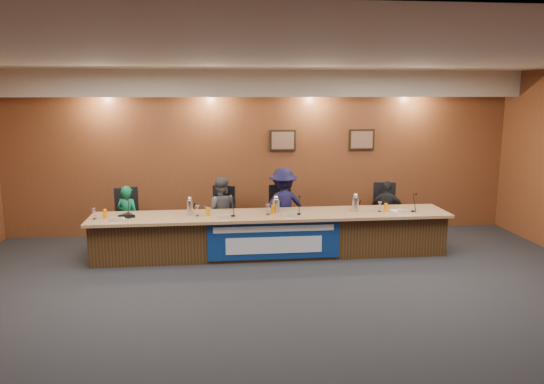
{
  "coord_description": "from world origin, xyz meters",
  "views": [
    {
      "loc": [
        -0.97,
        -6.41,
        2.8
      ],
      "look_at": [
        0.04,
        2.67,
        1.06
      ],
      "focal_mm": 35.0,
      "sensor_mm": 36.0,
      "label": 1
    }
  ],
  "objects_px": {
    "panelist_d": "(387,211)",
    "office_chair_a": "(129,222)",
    "banner": "(274,240)",
    "panelist_c": "(283,207)",
    "dais_body": "(271,235)",
    "carafe_right": "(355,204)",
    "carafe_mid": "(276,206)",
    "office_chair_b": "(221,219)",
    "panelist_b": "(220,212)",
    "panelist_a": "(128,218)",
    "carafe_left": "(190,207)",
    "office_chair_d": "(385,215)",
    "speakerphone": "(127,215)",
    "office_chair_c": "(282,218)"
  },
  "relations": [
    {
      "from": "panelist_c",
      "to": "carafe_mid",
      "type": "xyz_separation_m",
      "value": [
        -0.2,
        -0.58,
        0.15
      ]
    },
    {
      "from": "panelist_d",
      "to": "office_chair_b",
      "type": "height_order",
      "value": "panelist_d"
    },
    {
      "from": "dais_body",
      "to": "panelist_a",
      "type": "distance_m",
      "value": 2.6
    },
    {
      "from": "carafe_left",
      "to": "speakerphone",
      "type": "xyz_separation_m",
      "value": [
        -1.03,
        -0.04,
        -0.1
      ]
    },
    {
      "from": "panelist_c",
      "to": "office_chair_a",
      "type": "height_order",
      "value": "panelist_c"
    },
    {
      "from": "panelist_b",
      "to": "carafe_right",
      "type": "bearing_deg",
      "value": 169.4
    },
    {
      "from": "banner",
      "to": "carafe_mid",
      "type": "xyz_separation_m",
      "value": [
        0.09,
        0.47,
        0.48
      ]
    },
    {
      "from": "office_chair_b",
      "to": "office_chair_c",
      "type": "distance_m",
      "value": 1.15
    },
    {
      "from": "banner",
      "to": "office_chair_b",
      "type": "height_order",
      "value": "banner"
    },
    {
      "from": "banner",
      "to": "panelist_d",
      "type": "bearing_deg",
      "value": 24.95
    },
    {
      "from": "speakerphone",
      "to": "office_chair_d",
      "type": "bearing_deg",
      "value": 9.3
    },
    {
      "from": "carafe_left",
      "to": "carafe_right",
      "type": "height_order",
      "value": "same"
    },
    {
      "from": "banner",
      "to": "panelist_c",
      "type": "xyz_separation_m",
      "value": [
        0.29,
        1.05,
        0.34
      ]
    },
    {
      "from": "panelist_b",
      "to": "carafe_mid",
      "type": "xyz_separation_m",
      "value": [
        0.95,
        -0.58,
        0.21
      ]
    },
    {
      "from": "office_chair_b",
      "to": "office_chair_d",
      "type": "bearing_deg",
      "value": 20.05
    },
    {
      "from": "panelist_a",
      "to": "office_chair_b",
      "type": "height_order",
      "value": "panelist_a"
    },
    {
      "from": "dais_body",
      "to": "carafe_right",
      "type": "bearing_deg",
      "value": -1.59
    },
    {
      "from": "panelist_a",
      "to": "panelist_d",
      "type": "distance_m",
      "value": 4.78
    },
    {
      "from": "office_chair_a",
      "to": "office_chair_d",
      "type": "relative_size",
      "value": 1.0
    },
    {
      "from": "banner",
      "to": "speakerphone",
      "type": "height_order",
      "value": "speakerphone"
    },
    {
      "from": "carafe_left",
      "to": "banner",
      "type": "bearing_deg",
      "value": -17.08
    },
    {
      "from": "panelist_c",
      "to": "speakerphone",
      "type": "height_order",
      "value": "panelist_c"
    },
    {
      "from": "dais_body",
      "to": "speakerphone",
      "type": "height_order",
      "value": "speakerphone"
    },
    {
      "from": "dais_body",
      "to": "office_chair_d",
      "type": "bearing_deg",
      "value": 18.07
    },
    {
      "from": "dais_body",
      "to": "carafe_mid",
      "type": "xyz_separation_m",
      "value": [
        0.09,
        0.06,
        0.51
      ]
    },
    {
      "from": "office_chair_c",
      "to": "office_chair_d",
      "type": "distance_m",
      "value": 1.98
    },
    {
      "from": "carafe_right",
      "to": "dais_body",
      "type": "bearing_deg",
      "value": 178.41
    },
    {
      "from": "office_chair_c",
      "to": "carafe_mid",
      "type": "relative_size",
      "value": 2.14
    },
    {
      "from": "panelist_a",
      "to": "office_chair_a",
      "type": "xyz_separation_m",
      "value": [
        0.0,
        0.1,
        -0.1
      ]
    },
    {
      "from": "panelist_b",
      "to": "office_chair_b",
      "type": "xyz_separation_m",
      "value": [
        0.0,
        0.1,
        -0.17
      ]
    },
    {
      "from": "panelist_a",
      "to": "office_chair_d",
      "type": "relative_size",
      "value": 2.42
    },
    {
      "from": "carafe_right",
      "to": "carafe_mid",
      "type": "bearing_deg",
      "value": 175.98
    },
    {
      "from": "panelist_d",
      "to": "banner",
      "type": "bearing_deg",
      "value": 45.34
    },
    {
      "from": "dais_body",
      "to": "carafe_left",
      "type": "bearing_deg",
      "value": 179.62
    },
    {
      "from": "dais_body",
      "to": "banner",
      "type": "bearing_deg",
      "value": -90.0
    },
    {
      "from": "carafe_mid",
      "to": "banner",
      "type": "bearing_deg",
      "value": -100.33
    },
    {
      "from": "panelist_a",
      "to": "carafe_left",
      "type": "xyz_separation_m",
      "value": [
        1.13,
        -0.63,
        0.3
      ]
    },
    {
      "from": "panelist_c",
      "to": "office_chair_c",
      "type": "height_order",
      "value": "panelist_c"
    },
    {
      "from": "office_chair_c",
      "to": "carafe_mid",
      "type": "distance_m",
      "value": 0.81
    },
    {
      "from": "panelist_b",
      "to": "panelist_c",
      "type": "relative_size",
      "value": 0.9
    },
    {
      "from": "carafe_left",
      "to": "panelist_d",
      "type": "bearing_deg",
      "value": 9.8
    },
    {
      "from": "office_chair_a",
      "to": "panelist_c",
      "type": "bearing_deg",
      "value": -18.68
    },
    {
      "from": "panelist_d",
      "to": "carafe_left",
      "type": "xyz_separation_m",
      "value": [
        -3.65,
        -0.63,
        0.3
      ]
    },
    {
      "from": "panelist_d",
      "to": "office_chair_c",
      "type": "bearing_deg",
      "value": 17.49
    },
    {
      "from": "office_chair_a",
      "to": "panelist_b",
      "type": "bearing_deg",
      "value": -20.11
    },
    {
      "from": "panelist_d",
      "to": "office_chair_a",
      "type": "bearing_deg",
      "value": 19.19
    },
    {
      "from": "office_chair_b",
      "to": "office_chair_d",
      "type": "distance_m",
      "value": 3.13
    },
    {
      "from": "office_chair_d",
      "to": "carafe_left",
      "type": "xyz_separation_m",
      "value": [
        -3.65,
        -0.73,
        0.4
      ]
    },
    {
      "from": "panelist_a",
      "to": "carafe_mid",
      "type": "relative_size",
      "value": 5.18
    },
    {
      "from": "banner",
      "to": "office_chair_d",
      "type": "bearing_deg",
      "value": 26.99
    }
  ]
}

